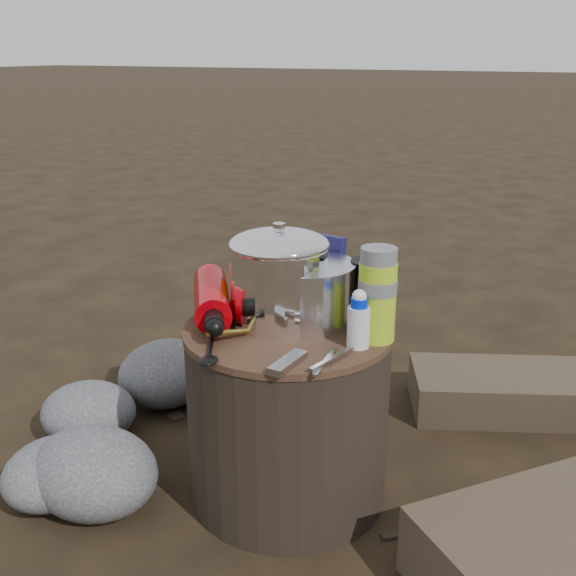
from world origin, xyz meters
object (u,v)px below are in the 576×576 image
at_px(camping_pot, 279,277).
at_px(fuel_bottle, 212,298).
at_px(travel_mug, 371,290).
at_px(stump, 288,413).
at_px(thermos, 377,295).

relative_size(camping_pot, fuel_bottle, 0.64).
relative_size(camping_pot, travel_mug, 1.58).
xyz_separation_m(stump, thermos, (0.18, 0.03, 0.29)).
distance_m(fuel_bottle, thermos, 0.37).
xyz_separation_m(stump, fuel_bottle, (-0.18, -0.00, 0.23)).
bearing_deg(travel_mug, thermos, -63.83).
height_order(stump, camping_pot, camping_pot).
bearing_deg(stump, thermos, 8.63).
height_order(stump, fuel_bottle, fuel_bottle).
xyz_separation_m(camping_pot, thermos, (0.21, 0.01, -0.01)).
relative_size(stump, travel_mug, 3.35).
xyz_separation_m(camping_pot, fuel_bottle, (-0.15, -0.02, -0.06)).
distance_m(stump, travel_mug, 0.32).
bearing_deg(fuel_bottle, thermos, -29.82).
bearing_deg(camping_pot, travel_mug, 32.96).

